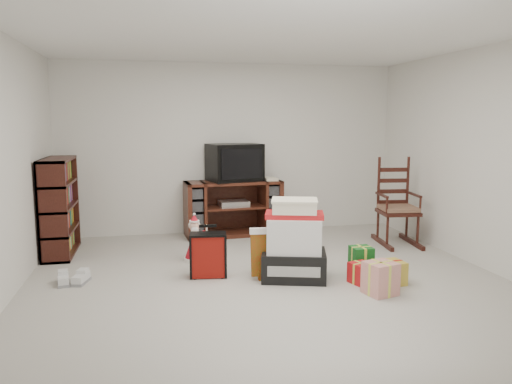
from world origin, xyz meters
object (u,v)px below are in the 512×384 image
at_px(red_suitcase, 208,255).
at_px(crt_television, 235,162).
at_px(tv_stand, 233,208).
at_px(teddy_bear, 298,264).
at_px(gift_cluster, 369,271).
at_px(rocking_chair, 396,213).
at_px(bookshelf, 60,208).
at_px(gift_pile, 294,245).
at_px(sneaker_pair, 72,279).
at_px(mrs_claus_figurine, 195,243).
at_px(santa_figurine, 302,234).

bearing_deg(red_suitcase, crt_television, 78.77).
distance_m(tv_stand, crt_television, 0.67).
xyz_separation_m(tv_stand, teddy_bear, (0.33, -2.19, -0.23)).
bearing_deg(gift_cluster, rocking_chair, 54.44).
distance_m(tv_stand, bookshelf, 2.37).
bearing_deg(rocking_chair, crt_television, 161.43).
relative_size(gift_pile, sneaker_pair, 2.45).
bearing_deg(bookshelf, sneaker_pair, -76.57).
xyz_separation_m(teddy_bear, gift_cluster, (0.69, -0.25, -0.04)).
relative_size(gift_pile, crt_television, 1.01).
bearing_deg(mrs_claus_figurine, sneaker_pair, -155.23).
height_order(bookshelf, teddy_bear, bookshelf).
bearing_deg(bookshelf, red_suitcase, -37.82).
distance_m(gift_pile, gift_cluster, 0.82).
xyz_separation_m(gift_pile, crt_television, (-0.27, 2.18, 0.70)).
bearing_deg(red_suitcase, gift_pile, -9.44).
bearing_deg(gift_cluster, gift_pile, 157.46).
height_order(tv_stand, rocking_chair, rocking_chair).
height_order(bookshelf, crt_television, crt_television).
distance_m(rocking_chair, teddy_bear, 2.17).
bearing_deg(gift_cluster, red_suitcase, 161.01).
relative_size(bookshelf, mrs_claus_figurine, 2.14).
distance_m(teddy_bear, sneaker_pair, 2.35).
distance_m(santa_figurine, crt_television, 1.56).
bearing_deg(mrs_claus_figurine, tv_stand, 61.12).
height_order(santa_figurine, gift_cluster, santa_figurine).
height_order(rocking_chair, crt_television, crt_television).
height_order(mrs_claus_figurine, gift_cluster, mrs_claus_figurine).
bearing_deg(gift_pile, teddy_bear, -38.31).
bearing_deg(red_suitcase, tv_stand, 79.27).
distance_m(rocking_chair, crt_television, 2.37).
relative_size(tv_stand, sneaker_pair, 4.17).
xyz_separation_m(bookshelf, sneaker_pair, (0.30, -1.26, -0.54)).
distance_m(gift_cluster, crt_television, 2.82).
distance_m(red_suitcase, gift_cluster, 1.70).
bearing_deg(rocking_chair, red_suitcase, -153.74).
relative_size(santa_figurine, mrs_claus_figurine, 1.03).
height_order(red_suitcase, santa_figurine, santa_figurine).
xyz_separation_m(rocking_chair, santa_figurine, (-1.38, -0.15, -0.19)).
height_order(teddy_bear, gift_cluster, teddy_bear).
bearing_deg(teddy_bear, mrs_claus_figurine, 135.88).
bearing_deg(gift_pile, red_suitcase, -179.51).
xyz_separation_m(teddy_bear, crt_television, (-0.30, 2.22, 0.90)).
relative_size(red_suitcase, santa_figurine, 0.96).
height_order(santa_figurine, crt_television, crt_television).
xyz_separation_m(mrs_claus_figurine, gift_cluster, (1.69, -1.22, -0.09)).
bearing_deg(bookshelf, gift_pile, -31.35).
xyz_separation_m(tv_stand, gift_pile, (0.30, -2.15, -0.03)).
xyz_separation_m(rocking_chair, red_suitcase, (-2.68, -0.95, -0.17)).
bearing_deg(rocking_chair, gift_cluster, -118.81).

